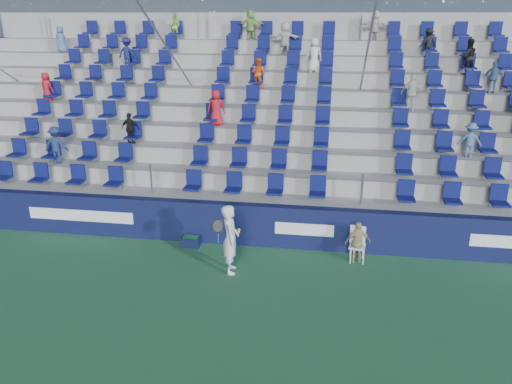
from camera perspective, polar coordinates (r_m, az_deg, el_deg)
ground at (r=11.51m, az=-3.20°, el=-12.66°), size 70.00×70.00×0.00m
sponsor_wall at (r=13.97m, az=-0.58°, el=-3.73°), size 24.00×0.32×1.20m
grandstand at (r=18.31m, az=2.00°, el=7.02°), size 24.00×8.17×6.63m
tennis_player at (r=12.42m, az=-2.95°, el=-5.38°), size 0.69×0.73×1.79m
line_judge_chair at (r=13.41m, az=11.52°, el=-5.53°), size 0.46×0.47×0.93m
line_judge at (r=13.26m, az=11.55°, el=-5.65°), size 0.71×0.41×1.14m
ball_bin at (r=14.14m, az=-7.46°, el=-5.58°), size 0.51×0.34×0.29m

